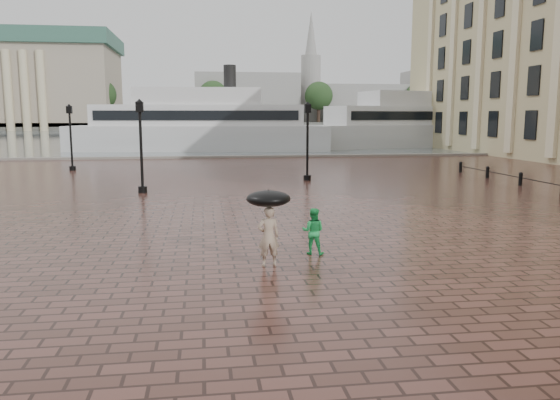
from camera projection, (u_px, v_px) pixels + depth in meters
name	position (u px, v px, depth m)	size (l,w,h in m)	color
ground	(297.00, 231.00, 17.87)	(300.00, 300.00, 0.00)	#3D221B
harbour_water	(218.00, 135.00, 107.91)	(240.00, 240.00, 0.00)	#475356
quay_edge	(237.00, 158.00, 49.19)	(80.00, 0.60, 0.30)	slate
far_shore	(212.00, 125.00, 174.32)	(300.00, 60.00, 2.00)	#4C4C47
museum	(11.00, 79.00, 149.73)	(57.00, 32.50, 26.00)	gray
distant_skyline	(368.00, 98.00, 169.87)	(102.50, 22.00, 33.00)	gray
far_trees	(213.00, 95.00, 151.50)	(188.00, 8.00, 13.50)	#2D2119
street_lamps	(169.00, 140.00, 31.84)	(15.44, 12.44, 4.40)	black
adult_pedestrian	(269.00, 236.00, 13.58)	(0.55, 0.36, 1.51)	tan
child_pedestrian	(313.00, 231.00, 14.77)	(0.62, 0.48, 1.27)	green
ferry_near	(200.00, 125.00, 59.47)	(28.50, 9.73, 9.16)	silver
ferry_far	(415.00, 124.00, 67.30)	(28.56, 13.14, 9.11)	silver
umbrella	(268.00, 199.00, 13.44)	(1.10, 1.10, 1.09)	black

